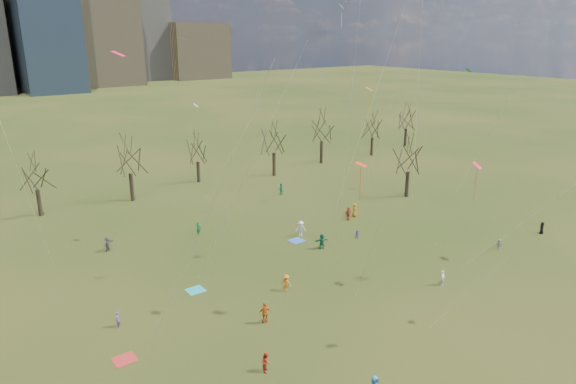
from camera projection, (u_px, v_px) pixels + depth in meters
ground at (366, 297)px, 46.68m from camera, size 500.00×500.00×0.00m
bare_tree_row at (183, 156)px, 73.43m from camera, size 113.04×29.80×9.50m
blanket_teal at (195, 290)px, 47.84m from camera, size 1.60×1.50×0.03m
blanket_navy at (297, 241)px, 59.26m from camera, size 1.60×1.50×0.03m
blanket_crimson at (125, 359)px, 37.70m from camera, size 1.60×1.50×0.03m
person_1 at (443, 278)px, 48.63m from camera, size 0.64×0.53×1.50m
person_2 at (266, 362)px, 36.24m from camera, size 0.90×0.94×1.52m
person_3 at (499, 244)px, 56.67m from camera, size 0.90×0.92×1.27m
person_4 at (265, 313)px, 42.19m from camera, size 1.19×0.82×1.88m
person_5 at (322, 241)px, 56.83m from camera, size 1.74×0.94×1.79m
person_6 at (542, 228)px, 61.16m from camera, size 0.82×0.85×1.48m
person_7 at (118, 319)px, 41.67m from camera, size 0.56×0.61×1.40m
person_8 at (357, 234)px, 59.76m from camera, size 0.63×0.62×1.03m
person_9 at (301, 229)px, 60.36m from camera, size 1.41×1.25×1.90m
person_10 at (348, 214)px, 65.60m from camera, size 1.04×0.48×1.74m
person_11 at (108, 244)px, 56.20m from camera, size 1.63×1.39×1.76m
person_12 at (355, 210)px, 66.77m from camera, size 0.65×0.93×1.81m
person_13 at (198, 228)px, 60.75m from camera, size 0.69×0.75×1.71m
person_14 at (281, 189)px, 75.95m from camera, size 1.03×0.93×1.75m
person_15 at (286, 283)px, 47.61m from camera, size 1.03×1.20×1.60m
kites_airborne at (351, 139)px, 51.55m from camera, size 57.04×40.99×29.16m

